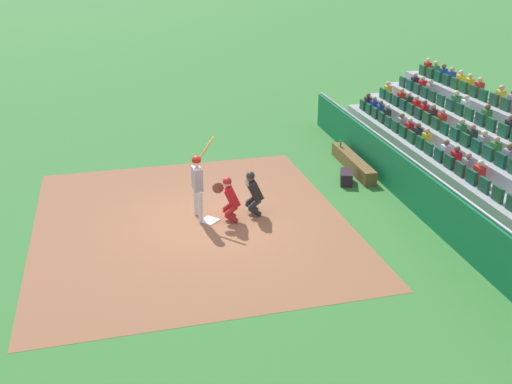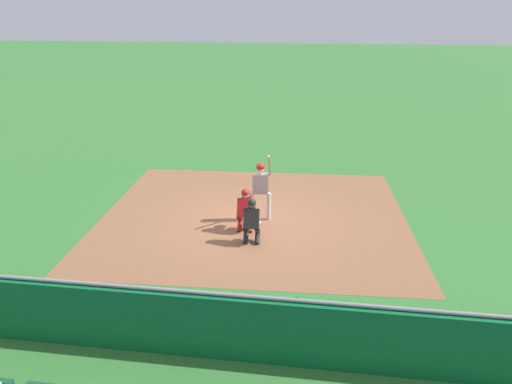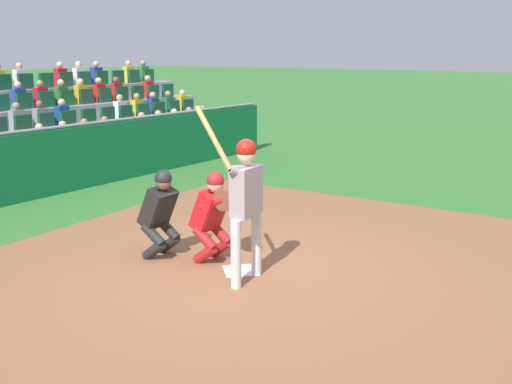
% 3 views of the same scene
% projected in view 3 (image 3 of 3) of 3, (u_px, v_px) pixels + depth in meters
% --- Properties ---
extents(ground_plane, '(160.00, 160.00, 0.00)m').
position_uv_depth(ground_plane, '(241.00, 272.00, 8.04)').
color(ground_plane, '#357633').
extents(infield_dirt_patch, '(9.73, 8.66, 0.01)m').
position_uv_depth(infield_dirt_patch, '(272.00, 279.00, 7.75)').
color(infield_dirt_patch, '#8F5D3E').
rests_on(infield_dirt_patch, ground_plane).
extents(home_plate_marker, '(0.62, 0.62, 0.02)m').
position_uv_depth(home_plate_marker, '(241.00, 271.00, 8.03)').
color(home_plate_marker, white).
rests_on(home_plate_marker, infield_dirt_patch).
extents(batter_at_plate, '(0.66, 0.67, 2.21)m').
position_uv_depth(batter_at_plate, '(245.00, 194.00, 7.44)').
color(batter_at_plate, silver).
rests_on(batter_at_plate, ground_plane).
extents(catcher_crouching, '(0.46, 0.71, 1.29)m').
position_uv_depth(catcher_crouching, '(213.00, 212.00, 8.25)').
color(catcher_crouching, '#AA1E1F').
rests_on(catcher_crouching, ground_plane).
extents(home_plate_umpire, '(0.48, 0.48, 1.29)m').
position_uv_depth(home_plate_umpire, '(160.00, 210.00, 8.44)').
color(home_plate_umpire, '#232525').
rests_on(home_plate_umpire, ground_plane).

